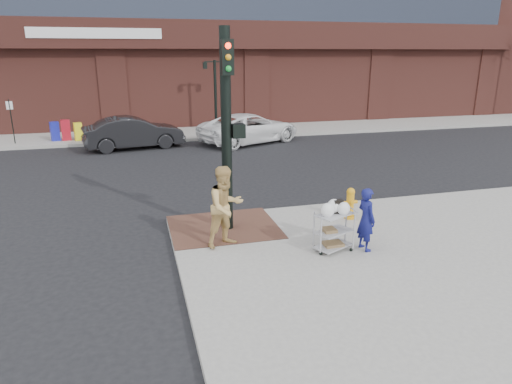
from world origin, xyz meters
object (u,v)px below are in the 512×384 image
object	(u,v)px
traffic_signal_pole	(227,126)
sedan_dark	(134,133)
woman_blue	(366,219)
pedestrian_tan	(226,207)
lamp_post	(215,88)
fire_hydrant	(350,203)
utility_cart	(334,228)
minivan_white	(250,128)

from	to	relation	value
traffic_signal_pole	sedan_dark	size ratio (longest dim) A/B	1.05
woman_blue	sedan_dark	bearing A→B (deg)	10.12
traffic_signal_pole	pedestrian_tan	bearing A→B (deg)	-105.57
lamp_post	fire_hydrant	distance (m)	15.52
lamp_post	woman_blue	world-z (taller)	lamp_post
traffic_signal_pole	fire_hydrant	xyz separation A→B (m)	(3.37, -0.13, -2.23)
lamp_post	utility_cart	world-z (taller)	lamp_post
lamp_post	sedan_dark	world-z (taller)	lamp_post
woman_blue	pedestrian_tan	size ratio (longest dim) A/B	0.77
pedestrian_tan	utility_cart	bearing A→B (deg)	-45.06
sedan_dark	fire_hydrant	bearing A→B (deg)	-165.59
utility_cart	lamp_post	bearing A→B (deg)	88.55
sedan_dark	fire_hydrant	distance (m)	13.43
traffic_signal_pole	minivan_white	distance (m)	12.79
minivan_white	utility_cart	bearing A→B (deg)	149.82
traffic_signal_pole	minivan_white	world-z (taller)	traffic_signal_pole
woman_blue	pedestrian_tan	xyz separation A→B (m)	(-3.06, 1.08, 0.22)
utility_cart	woman_blue	bearing A→B (deg)	-11.77
woman_blue	utility_cart	xyz separation A→B (m)	(-0.72, 0.15, -0.20)
traffic_signal_pole	fire_hydrant	distance (m)	4.05
pedestrian_tan	utility_cart	size ratio (longest dim) A/B	1.61
woman_blue	lamp_post	bearing A→B (deg)	-8.22
utility_cart	fire_hydrant	size ratio (longest dim) A/B	1.37
sedan_dark	utility_cart	bearing A→B (deg)	-173.31
minivan_white	utility_cart	size ratio (longest dim) A/B	4.55
minivan_white	utility_cart	xyz separation A→B (m)	(-1.63, -14.04, -0.07)
pedestrian_tan	utility_cart	distance (m)	2.55
traffic_signal_pole	minivan_white	size ratio (longest dim) A/B	0.91
sedan_dark	fire_hydrant	world-z (taller)	sedan_dark
lamp_post	fire_hydrant	xyz separation A→B (m)	(0.90, -15.36, -2.02)
sedan_dark	minivan_white	bearing A→B (deg)	-100.20
traffic_signal_pole	pedestrian_tan	world-z (taller)	traffic_signal_pole
sedan_dark	minivan_white	world-z (taller)	sedan_dark
lamp_post	traffic_signal_pole	bearing A→B (deg)	-99.24
woman_blue	fire_hydrant	size ratio (longest dim) A/B	1.70
minivan_white	lamp_post	bearing A→B (deg)	-2.73
pedestrian_tan	utility_cart	xyz separation A→B (m)	(2.33, -0.93, -0.42)
lamp_post	fire_hydrant	world-z (taller)	lamp_post
traffic_signal_pole	utility_cart	bearing A→B (deg)	-43.97
fire_hydrant	lamp_post	bearing A→B (deg)	93.34
woman_blue	pedestrian_tan	bearing A→B (deg)	61.41
traffic_signal_pole	pedestrian_tan	distance (m)	2.03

